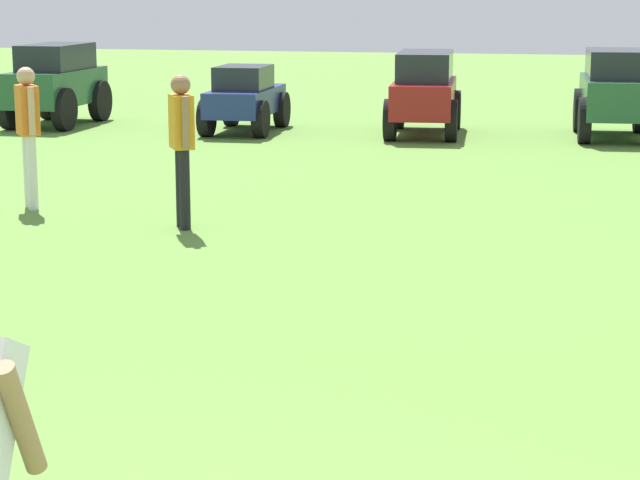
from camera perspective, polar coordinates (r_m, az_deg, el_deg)
teammate_midfield at (r=12.66m, az=-6.34°, el=4.73°), size 0.34×0.46×1.56m
teammate_deep at (r=14.07m, az=-13.21°, el=5.19°), size 0.37×0.43×1.56m
parked_car_slot_a at (r=22.28m, az=-11.98°, el=7.07°), size 1.18×2.36×1.40m
parked_car_slot_b at (r=20.86m, az=-3.46°, el=6.50°), size 1.12×2.22×1.10m
parked_car_slot_c at (r=20.51m, az=4.79°, el=6.84°), size 1.30×2.46×1.34m
parked_car_slot_d at (r=20.54m, az=13.31°, el=6.63°), size 1.29×2.40×1.40m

